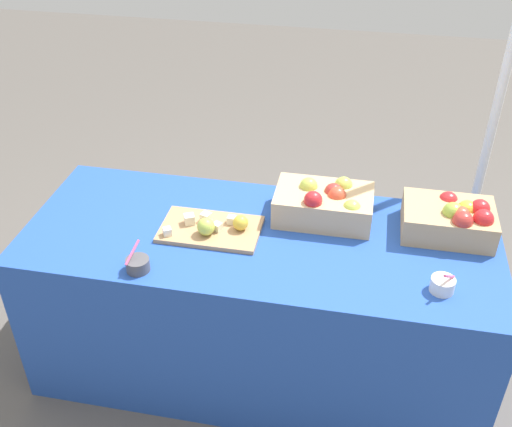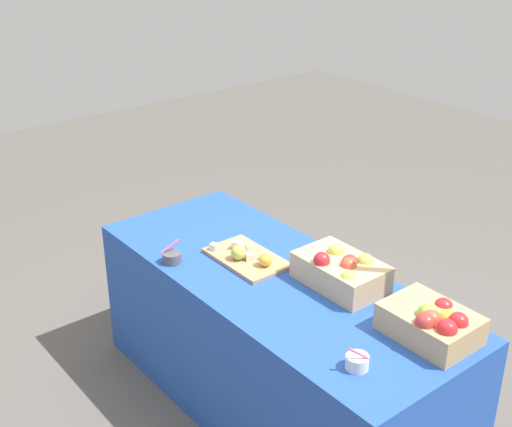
% 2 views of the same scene
% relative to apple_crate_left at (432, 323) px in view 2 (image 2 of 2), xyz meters
% --- Properties ---
extents(ground_plane, '(10.00, 10.00, 0.00)m').
position_rel_apple_crate_left_xyz_m(ground_plane, '(-0.74, -0.16, -0.81)').
color(ground_plane, '#56514C').
extents(table, '(1.90, 0.76, 0.74)m').
position_rel_apple_crate_left_xyz_m(table, '(-0.74, -0.16, -0.44)').
color(table, '#234CAD').
rests_on(table, ground_plane).
extents(apple_crate_left, '(0.35, 0.26, 0.16)m').
position_rel_apple_crate_left_xyz_m(apple_crate_left, '(0.00, 0.00, 0.00)').
color(apple_crate_left, tan).
rests_on(apple_crate_left, table).
extents(apple_crate_middle, '(0.40, 0.25, 0.17)m').
position_rel_apple_crate_left_xyz_m(apple_crate_middle, '(-0.50, 0.01, 0.00)').
color(apple_crate_middle, tan).
rests_on(apple_crate_middle, table).
extents(cutting_board_front, '(0.40, 0.24, 0.09)m').
position_rel_apple_crate_left_xyz_m(cutting_board_front, '(-0.93, -0.18, -0.05)').
color(cutting_board_front, tan).
rests_on(cutting_board_front, table).
extents(sample_bowl_near, '(0.09, 0.10, 0.11)m').
position_rel_apple_crate_left_xyz_m(sample_bowl_near, '(-1.14, -0.46, -0.04)').
color(sample_bowl_near, '#4C4C51').
rests_on(sample_bowl_near, table).
extents(sample_bowl_mid, '(0.09, 0.09, 0.11)m').
position_rel_apple_crate_left_xyz_m(sample_bowl_mid, '(-0.05, -0.36, -0.04)').
color(sample_bowl_mid, silver).
rests_on(sample_bowl_mid, table).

